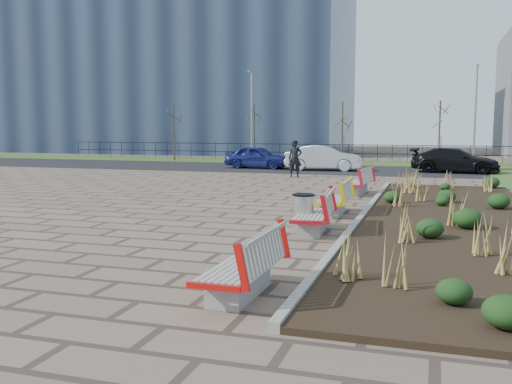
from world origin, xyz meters
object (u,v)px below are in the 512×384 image
(car_black, at_px, (455,160))
(lamp_east, at_px, (475,117))
(bench_d, at_px, (356,181))
(litter_bin, at_px, (303,213))
(pedestrian, at_px, (295,159))
(car_blue, at_px, (257,157))
(car_silver, at_px, (323,158))
(bench_a, at_px, (239,264))
(lamp_west, at_px, (252,118))
(bench_c, at_px, (333,197))
(bench_b, at_px, (312,212))

(car_black, height_order, lamp_east, lamp_east)
(lamp_east, bearing_deg, bench_d, -108.07)
(litter_bin, height_order, pedestrian, pedestrian)
(car_blue, distance_m, car_black, 11.04)
(bench_d, height_order, car_silver, car_silver)
(bench_a, bearing_deg, lamp_east, 81.07)
(car_black, bearing_deg, lamp_west, 77.28)
(car_silver, relative_size, car_black, 0.93)
(litter_bin, relative_size, car_black, 0.20)
(bench_c, height_order, car_blue, car_blue)
(car_silver, bearing_deg, bench_b, -176.02)
(lamp_east, bearing_deg, car_black, -105.56)
(bench_a, height_order, bench_b, same)
(litter_bin, distance_m, car_silver, 18.54)
(car_black, bearing_deg, bench_a, 176.77)
(car_silver, relative_size, lamp_east, 0.71)
(litter_bin, bearing_deg, pedestrian, 104.30)
(bench_a, bearing_deg, bench_d, 90.97)
(litter_bin, relative_size, pedestrian, 0.49)
(car_black, relative_size, lamp_west, 0.76)
(litter_bin, height_order, car_blue, car_blue)
(bench_a, xyz_separation_m, bench_c, (0.00, 8.29, 0.00))
(bench_b, relative_size, lamp_east, 0.35)
(bench_b, bearing_deg, bench_a, -94.80)
(car_black, bearing_deg, bench_d, 166.64)
(car_silver, bearing_deg, bench_d, -168.86)
(bench_a, distance_m, bench_c, 8.29)
(bench_b, height_order, lamp_west, lamp_west)
(bench_a, height_order, litter_bin, bench_a)
(litter_bin, bearing_deg, bench_c, 85.08)
(bench_c, xyz_separation_m, car_blue, (-7.22, 15.92, 0.17))
(car_blue, bearing_deg, car_black, -86.26)
(lamp_west, bearing_deg, bench_b, -68.87)
(lamp_east, bearing_deg, bench_a, -99.90)
(pedestrian, bearing_deg, bench_c, -90.99)
(car_silver, bearing_deg, litter_bin, -176.69)
(litter_bin, height_order, car_black, car_black)
(bench_b, distance_m, litter_bin, 0.28)
(bench_d, xyz_separation_m, pedestrian, (-3.77, 6.00, 0.42))
(car_black, distance_m, lamp_west, 13.71)
(car_black, bearing_deg, lamp_east, -9.90)
(bench_a, xyz_separation_m, lamp_west, (-9.00, 28.63, 2.54))
(bench_a, bearing_deg, litter_bin, 93.52)
(bench_c, height_order, bench_d, same)
(bench_a, relative_size, car_silver, 0.49)
(pedestrian, relative_size, lamp_west, 0.31)
(car_silver, xyz_separation_m, car_black, (7.01, 0.60, -0.04))
(bench_a, height_order, bench_c, same)
(bench_a, distance_m, bench_d, 13.31)
(litter_bin, xyz_separation_m, car_blue, (-6.98, 18.74, 0.23))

